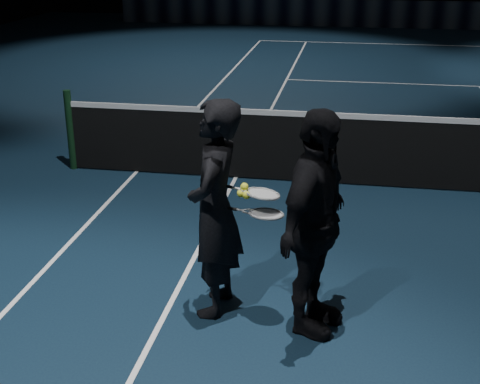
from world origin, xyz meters
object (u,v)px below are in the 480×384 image
object	(u,v)px
player_b	(315,225)
racket_upper	(262,194)
racket_lower	(266,214)
player_a	(215,209)
tennis_balls	(244,192)

from	to	relation	value
player_b	racket_upper	size ratio (longest dim) A/B	2.74
player_b	racket_lower	world-z (taller)	player_b
player_a	racket_upper	size ratio (longest dim) A/B	2.74
player_b	racket_lower	xyz separation A→B (m)	(-0.39, 0.08, 0.03)
racket_lower	racket_upper	xyz separation A→B (m)	(-0.04, 0.05, 0.15)
player_a	racket_lower	bearing A→B (deg)	81.53
player_a	player_b	size ratio (longest dim) A/B	1.00
player_a	tennis_balls	world-z (taller)	player_a
tennis_balls	player_a	bearing A→B (deg)	170.01
racket_lower	player_a	bearing A→B (deg)	-180.00
tennis_balls	player_b	bearing A→B (deg)	-11.59
player_a	tennis_balls	bearing A→B (deg)	82.66
player_a	racket_lower	world-z (taller)	player_a
player_b	tennis_balls	bearing A→B (deg)	96.87
tennis_balls	racket_upper	bearing A→B (deg)	2.46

